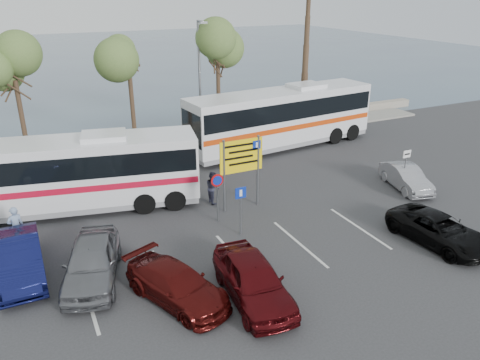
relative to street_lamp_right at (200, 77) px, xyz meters
name	(u,v)px	position (x,y,z in m)	size (l,w,h in m)	color
ground	(253,241)	(-3.00, -13.52, -4.60)	(120.00, 120.00, 0.00)	#2F2F31
kerb_strip	(158,147)	(-3.00, 0.48, -4.52)	(44.00, 2.40, 0.15)	gray
seawall	(150,136)	(-3.00, 2.48, -4.30)	(48.00, 0.80, 0.60)	gray
sea	(69,60)	(-3.00, 46.48, -4.59)	(140.00, 140.00, 0.00)	#43536C
tree_left	(12,66)	(-11.00, 0.48, 1.41)	(3.20, 3.20, 7.20)	#382619
tree_mid	(127,47)	(-4.50, 0.48, 2.06)	(3.20, 3.20, 8.00)	#382619
tree_right	(218,50)	(1.50, 0.48, 1.57)	(3.20, 3.20, 7.40)	#382619
street_lamp_right	(200,77)	(0.00, 0.00, 0.00)	(0.45, 1.15, 8.01)	slate
direction_sign	(241,161)	(-2.00, -10.32, -2.17)	(2.20, 0.12, 3.60)	slate
sign_no_stop	(217,190)	(-3.60, -11.13, -3.02)	(0.60, 0.08, 2.35)	slate
sign_parking	(241,204)	(-3.20, -12.73, -3.13)	(0.50, 0.07, 2.25)	slate
sign_taxi	(405,164)	(6.80, -12.03, -3.18)	(0.50, 0.07, 2.20)	slate
lane_markings	(239,259)	(-4.14, -14.52, -4.60)	(12.02, 4.20, 0.01)	silver
coach_bus_left	(68,177)	(-9.50, -7.02, -2.85)	(12.38, 5.00, 3.77)	white
coach_bus_right	(281,120)	(4.50, -3.02, -2.69)	(13.41, 4.11, 4.11)	white
car_silver_a	(92,261)	(-9.60, -13.42, -3.82)	(1.84, 4.57, 1.56)	slate
car_blue	(19,259)	(-12.00, -12.02, -3.85)	(1.59, 4.55, 1.50)	#0E1242
car_maroon	(177,285)	(-7.20, -15.97, -3.98)	(1.74, 4.28, 1.24)	#490D0C
car_red	(253,280)	(-4.80, -17.02, -3.83)	(1.81, 4.49, 1.53)	#4A0A0D
suv_black	(439,230)	(4.00, -17.02, -3.98)	(2.06, 4.47, 1.24)	black
car_silver_b	(406,178)	(7.00, -12.02, -3.98)	(1.32, 3.77, 1.24)	#95959B
pedestrian_near	(16,227)	(-12.00, -9.53, -3.71)	(0.65, 0.42, 1.77)	#839ABE
pedestrian_far	(213,187)	(-3.00, -9.14, -3.78)	(0.80, 0.62, 1.64)	#303248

